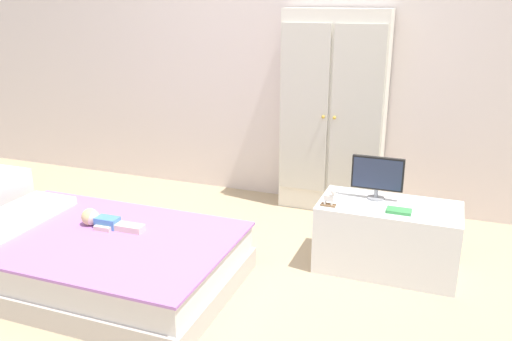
% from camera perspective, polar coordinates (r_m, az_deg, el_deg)
% --- Properties ---
extents(ground_plane, '(10.00, 10.00, 0.02)m').
position_cam_1_polar(ground_plane, '(2.96, -4.06, -13.22)').
color(ground_plane, tan).
extents(back_wall, '(6.40, 0.05, 2.70)m').
position_cam_1_polar(back_wall, '(4.01, 5.16, 15.55)').
color(back_wall, silver).
rests_on(back_wall, ground_plane).
extents(bed, '(1.52, 0.96, 0.29)m').
position_cam_1_polar(bed, '(3.11, -16.65, -9.18)').
color(bed, beige).
rests_on(bed, ground_plane).
extents(pillow, '(0.32, 0.69, 0.05)m').
position_cam_1_polar(pillow, '(3.39, -24.55, -4.62)').
color(pillow, white).
rests_on(pillow, bed).
extents(doll, '(0.39, 0.13, 0.10)m').
position_cam_1_polar(doll, '(3.14, -16.44, -5.17)').
color(doll, '#4C84C6').
rests_on(doll, bed).
extents(wardrobe, '(0.74, 0.26, 1.46)m').
position_cam_1_polar(wardrobe, '(3.87, 8.30, 6.13)').
color(wardrobe, white).
rests_on(wardrobe, ground_plane).
extents(tv_stand, '(0.80, 0.42, 0.40)m').
position_cam_1_polar(tv_stand, '(3.19, 14.00, -7.00)').
color(tv_stand, white).
rests_on(tv_stand, ground_plane).
extents(tv_monitor, '(0.30, 0.10, 0.26)m').
position_cam_1_polar(tv_monitor, '(3.14, 13.00, -0.48)').
color(tv_monitor, '#99999E').
rests_on(tv_monitor, tv_stand).
extents(rocking_horse_toy, '(0.09, 0.04, 0.10)m').
position_cam_1_polar(rocking_horse_toy, '(3.01, 7.99, -3.01)').
color(rocking_horse_toy, '#8E6642').
rests_on(rocking_horse_toy, tv_stand).
extents(book_green, '(0.13, 0.08, 0.02)m').
position_cam_1_polar(book_green, '(3.02, 15.21, -4.24)').
color(book_green, '#429E51').
rests_on(book_green, tv_stand).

